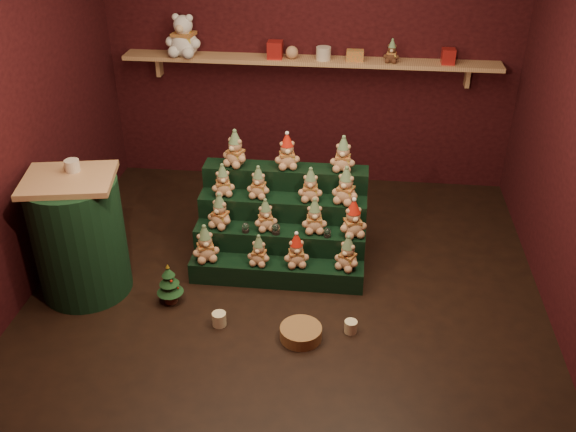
# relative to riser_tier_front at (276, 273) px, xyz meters

# --- Properties ---
(ground) EXTENTS (4.00, 4.00, 0.00)m
(ground) POSITION_rel_riser_tier_front_xyz_m (0.10, -0.08, -0.09)
(ground) COLOR black
(ground) RESTS_ON ground
(back_wall) EXTENTS (4.00, 0.10, 2.80)m
(back_wall) POSITION_rel_riser_tier_front_xyz_m (0.10, 1.97, 1.31)
(back_wall) COLOR black
(back_wall) RESTS_ON ground
(front_wall) EXTENTS (4.00, 0.10, 2.80)m
(front_wall) POSITION_rel_riser_tier_front_xyz_m (0.10, -2.13, 1.31)
(front_wall) COLOR black
(front_wall) RESTS_ON ground
(left_wall) EXTENTS (0.10, 4.00, 2.80)m
(left_wall) POSITION_rel_riser_tier_front_xyz_m (-1.95, -0.08, 1.31)
(left_wall) COLOR black
(left_wall) RESTS_ON ground
(back_shelf) EXTENTS (3.60, 0.26, 0.24)m
(back_shelf) POSITION_rel_riser_tier_front_xyz_m (0.10, 1.80, 1.20)
(back_shelf) COLOR tan
(back_shelf) RESTS_ON ground
(riser_tier_front) EXTENTS (1.40, 0.22, 0.18)m
(riser_tier_front) POSITION_rel_riser_tier_front_xyz_m (0.00, 0.00, 0.00)
(riser_tier_front) COLOR black
(riser_tier_front) RESTS_ON ground
(riser_tier_midfront) EXTENTS (1.40, 0.22, 0.36)m
(riser_tier_midfront) POSITION_rel_riser_tier_front_xyz_m (0.00, 0.22, 0.09)
(riser_tier_midfront) COLOR black
(riser_tier_midfront) RESTS_ON ground
(riser_tier_midback) EXTENTS (1.40, 0.22, 0.54)m
(riser_tier_midback) POSITION_rel_riser_tier_front_xyz_m (0.00, 0.44, 0.18)
(riser_tier_midback) COLOR black
(riser_tier_midback) RESTS_ON ground
(riser_tier_back) EXTENTS (1.40, 0.22, 0.72)m
(riser_tier_back) POSITION_rel_riser_tier_front_xyz_m (0.00, 0.66, 0.27)
(riser_tier_back) COLOR black
(riser_tier_back) RESTS_ON ground
(teddy_0) EXTENTS (0.28, 0.26, 0.30)m
(teddy_0) POSITION_rel_riser_tier_front_xyz_m (-0.57, -0.00, 0.24)
(teddy_0) COLOR tan
(teddy_0) RESTS_ON riser_tier_front
(teddy_1) EXTENTS (0.20, 0.19, 0.25)m
(teddy_1) POSITION_rel_riser_tier_front_xyz_m (-0.14, -0.02, 0.22)
(teddy_1) COLOR tan
(teddy_1) RESTS_ON riser_tier_front
(teddy_2) EXTENTS (0.23, 0.22, 0.28)m
(teddy_2) POSITION_rel_riser_tier_front_xyz_m (0.16, 0.00, 0.23)
(teddy_2) COLOR tan
(teddy_2) RESTS_ON riser_tier_front
(teddy_3) EXTENTS (0.26, 0.25, 0.28)m
(teddy_3) POSITION_rel_riser_tier_front_xyz_m (0.56, 0.00, 0.23)
(teddy_3) COLOR tan
(teddy_3) RESTS_ON riser_tier_front
(teddy_4) EXTENTS (0.26, 0.25, 0.29)m
(teddy_4) POSITION_rel_riser_tier_front_xyz_m (-0.49, 0.23, 0.42)
(teddy_4) COLOR tan
(teddy_4) RESTS_ON riser_tier_midfront
(teddy_5) EXTENTS (0.24, 0.22, 0.26)m
(teddy_5) POSITION_rel_riser_tier_front_xyz_m (-0.11, 0.23, 0.40)
(teddy_5) COLOR tan
(teddy_5) RESTS_ON riser_tier_midfront
(teddy_6) EXTENTS (0.23, 0.21, 0.29)m
(teddy_6) POSITION_rel_riser_tier_front_xyz_m (0.28, 0.24, 0.41)
(teddy_6) COLOR tan
(teddy_6) RESTS_ON riser_tier_midfront
(teddy_7) EXTENTS (0.28, 0.27, 0.31)m
(teddy_7) POSITION_rel_riser_tier_front_xyz_m (0.59, 0.21, 0.43)
(teddy_7) COLOR tan
(teddy_7) RESTS_ON riser_tier_midfront
(teddy_8) EXTENTS (0.23, 0.22, 0.27)m
(teddy_8) POSITION_rel_riser_tier_front_xyz_m (-0.50, 0.44, 0.59)
(teddy_8) COLOR tan
(teddy_8) RESTS_ON riser_tier_midback
(teddy_9) EXTENTS (0.21, 0.19, 0.27)m
(teddy_9) POSITION_rel_riser_tier_front_xyz_m (-0.20, 0.44, 0.58)
(teddy_9) COLOR tan
(teddy_9) RESTS_ON riser_tier_midback
(teddy_10) EXTENTS (0.21, 0.19, 0.28)m
(teddy_10) POSITION_rel_riser_tier_front_xyz_m (0.23, 0.43, 0.59)
(teddy_10) COLOR tan
(teddy_10) RESTS_ON riser_tier_midback
(teddy_11) EXTENTS (0.27, 0.26, 0.31)m
(teddy_11) POSITION_rel_riser_tier_front_xyz_m (0.52, 0.42, 0.60)
(teddy_11) COLOR tan
(teddy_11) RESTS_ON riser_tier_midback
(teddy_12) EXTENTS (0.28, 0.27, 0.31)m
(teddy_12) POSITION_rel_riser_tier_front_xyz_m (-0.42, 0.65, 0.78)
(teddy_12) COLOR tan
(teddy_12) RESTS_ON riser_tier_back
(teddy_13) EXTENTS (0.25, 0.23, 0.30)m
(teddy_13) POSITION_rel_riser_tier_front_xyz_m (0.01, 0.65, 0.78)
(teddy_13) COLOR tan
(teddy_13) RESTS_ON riser_tier_back
(teddy_14) EXTENTS (0.23, 0.21, 0.29)m
(teddy_14) POSITION_rel_riser_tier_front_xyz_m (0.48, 0.65, 0.78)
(teddy_14) COLOR tan
(teddy_14) RESTS_ON riser_tier_back
(snow_globe_a) EXTENTS (0.06, 0.06, 0.08)m
(snow_globe_a) POSITION_rel_riser_tier_front_xyz_m (-0.27, 0.16, 0.31)
(snow_globe_a) COLOR black
(snow_globe_a) RESTS_ON riser_tier_midfront
(snow_globe_b) EXTENTS (0.07, 0.07, 0.09)m
(snow_globe_b) POSITION_rel_riser_tier_front_xyz_m (-0.02, 0.16, 0.32)
(snow_globe_b) COLOR black
(snow_globe_b) RESTS_ON riser_tier_midfront
(snow_globe_c) EXTENTS (0.06, 0.06, 0.08)m
(snow_globe_c) POSITION_rel_riser_tier_front_xyz_m (0.39, 0.16, 0.31)
(snow_globe_c) COLOR black
(snow_globe_c) RESTS_ON riser_tier_midfront
(side_table) EXTENTS (0.74, 0.69, 1.00)m
(side_table) POSITION_rel_riser_tier_front_xyz_m (-1.49, -0.25, 0.40)
(side_table) COLOR tan
(side_table) RESTS_ON ground
(table_ornament) EXTENTS (0.11, 0.11, 0.09)m
(table_ornament) POSITION_rel_riser_tier_front_xyz_m (-1.49, -0.15, 0.95)
(table_ornament) COLOR beige
(table_ornament) RESTS_ON side_table
(mini_christmas_tree) EXTENTS (0.21, 0.21, 0.35)m
(mini_christmas_tree) POSITION_rel_riser_tier_front_xyz_m (-0.78, -0.35, 0.08)
(mini_christmas_tree) COLOR #402117
(mini_christmas_tree) RESTS_ON ground
(mug_left) EXTENTS (0.10, 0.10, 0.10)m
(mug_left) POSITION_rel_riser_tier_front_xyz_m (-0.35, -0.58, -0.04)
(mug_left) COLOR beige
(mug_left) RESTS_ON ground
(mug_right) EXTENTS (0.09, 0.09, 0.09)m
(mug_right) POSITION_rel_riser_tier_front_xyz_m (0.62, -0.55, -0.04)
(mug_right) COLOR beige
(mug_right) RESTS_ON ground
(wicker_basket) EXTENTS (0.38, 0.38, 0.09)m
(wicker_basket) POSITION_rel_riser_tier_front_xyz_m (0.26, -0.66, -0.04)
(wicker_basket) COLOR olive
(wicker_basket) RESTS_ON ground
(white_bear) EXTENTS (0.39, 0.36, 0.49)m
(white_bear) POSITION_rel_riser_tier_front_xyz_m (-1.10, 1.76, 1.48)
(white_bear) COLOR silver
(white_bear) RESTS_ON back_shelf
(brown_bear) EXTENTS (0.16, 0.15, 0.21)m
(brown_bear) POSITION_rel_riser_tier_front_xyz_m (0.86, 1.76, 1.33)
(brown_bear) COLOR #4E2B1A
(brown_bear) RESTS_ON back_shelf
(gift_tin_red_a) EXTENTS (0.14, 0.14, 0.16)m
(gift_tin_red_a) POSITION_rel_riser_tier_front_xyz_m (-0.23, 1.77, 1.31)
(gift_tin_red_a) COLOR #A41C19
(gift_tin_red_a) RESTS_ON back_shelf
(gift_tin_cream) EXTENTS (0.14, 0.14, 0.12)m
(gift_tin_cream) POSITION_rel_riser_tier_front_xyz_m (0.23, 1.77, 1.29)
(gift_tin_cream) COLOR beige
(gift_tin_cream) RESTS_ON back_shelf
(gift_tin_red_b) EXTENTS (0.12, 0.12, 0.14)m
(gift_tin_red_b) POSITION_rel_riser_tier_front_xyz_m (1.38, 1.77, 1.30)
(gift_tin_red_b) COLOR #A41C19
(gift_tin_red_b) RESTS_ON back_shelf
(shelf_plush_ball) EXTENTS (0.12, 0.12, 0.12)m
(shelf_plush_ball) POSITION_rel_riser_tier_front_xyz_m (-0.07, 1.77, 1.29)
(shelf_plush_ball) COLOR tan
(shelf_plush_ball) RESTS_ON back_shelf
(scarf_gift_box) EXTENTS (0.16, 0.10, 0.10)m
(scarf_gift_box) POSITION_rel_riser_tier_front_xyz_m (0.53, 1.77, 1.28)
(scarf_gift_box) COLOR #EC5721
(scarf_gift_box) RESTS_ON back_shelf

